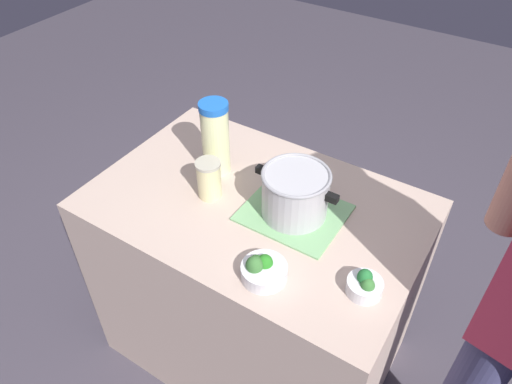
{
  "coord_description": "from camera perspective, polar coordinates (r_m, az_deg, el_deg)",
  "views": [
    {
      "loc": [
        0.66,
        -1.03,
        2.02
      ],
      "look_at": [
        0.0,
        0.0,
        0.95
      ],
      "focal_mm": 33.83,
      "sensor_mm": 36.0,
      "label": 1
    }
  ],
  "objects": [
    {
      "name": "broccoli_bowl_center",
      "position": [
        1.42,
        12.74,
        -10.69
      ],
      "size": [
        0.1,
        0.1,
        0.08
      ],
      "color": "silver",
      "rests_on": "counter_slab"
    },
    {
      "name": "mason_jar",
      "position": [
        1.65,
        -5.57,
        1.54
      ],
      "size": [
        0.09,
        0.09,
        0.14
      ],
      "color": "beige",
      "rests_on": "counter_slab"
    },
    {
      "name": "cooking_pot",
      "position": [
        1.56,
        4.66,
        -0.07
      ],
      "size": [
        0.29,
        0.22,
        0.16
      ],
      "color": "#B7B7BC",
      "rests_on": "dish_cloth"
    },
    {
      "name": "counter_slab",
      "position": [
        1.99,
        -0.0,
        -10.86
      ],
      "size": [
        1.14,
        0.75,
        0.9
      ],
      "primitive_type": "cube",
      "color": "#C3A998",
      "rests_on": "ground_plane"
    },
    {
      "name": "lemonade_pitcher",
      "position": [
        1.72,
        -4.82,
        6.38
      ],
      "size": [
        0.1,
        0.1,
        0.28
      ],
      "color": "beige",
      "rests_on": "counter_slab"
    },
    {
      "name": "ground_plane",
      "position": [
        2.36,
        -0.0,
        -17.55
      ],
      "size": [
        8.0,
        8.0,
        0.0
      ],
      "primitive_type": "plane",
      "color": "#47414C"
    },
    {
      "name": "dish_cloth",
      "position": [
        1.62,
        4.49,
        -2.45
      ],
      "size": [
        0.33,
        0.28,
        0.01
      ],
      "primitive_type": "cube",
      "color": "#7EB77A",
      "rests_on": "counter_slab"
    },
    {
      "name": "broccoli_bowl_front",
      "position": [
        1.42,
        0.74,
        -9.11
      ],
      "size": [
        0.14,
        0.14,
        0.08
      ],
      "color": "silver",
      "rests_on": "counter_slab"
    }
  ]
}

